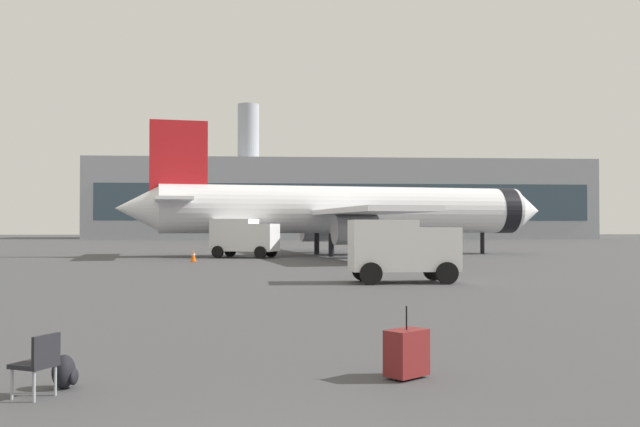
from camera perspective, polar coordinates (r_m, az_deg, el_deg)
name	(u,v)px	position (r m, az deg, el deg)	size (l,w,h in m)	color
airplane_at_gate	(345,210)	(56.11, 2.06, 0.27)	(35.67, 32.35, 10.50)	white
service_truck	(244,236)	(51.89, -6.30, -1.87)	(5.26, 3.82, 2.90)	white
cargo_van	(402,248)	(28.73, 6.78, -2.81)	(4.45, 2.43, 2.60)	white
safety_cone_near	(193,256)	(46.15, -10.42, -3.44)	(0.44, 0.44, 0.84)	#F2590C
safety_cone_mid	(415,248)	(64.68, 7.89, -2.86)	(0.44, 0.44, 0.65)	#F2590C
safety_cone_far	(394,249)	(60.21, 6.14, -2.95)	(0.44, 0.44, 0.74)	#F2590C
rolling_suitcase	(407,353)	(10.81, 7.16, -11.33)	(0.75, 0.71, 1.10)	maroon
traveller_backpack	(65,372)	(10.74, -20.33, -12.19)	(0.36, 0.40, 0.48)	black
gate_chair	(38,361)	(10.25, -22.23, -11.22)	(0.64, 0.64, 0.86)	black
terminal_building	(340,200)	(143.56, 1.63, 1.13)	(99.86, 23.44, 27.64)	#9EA3AD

